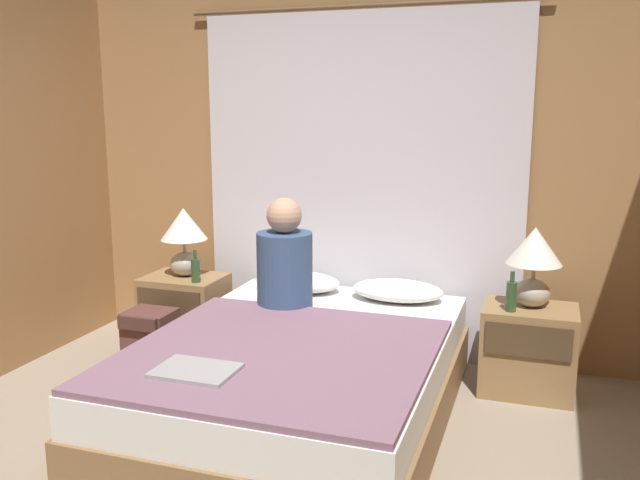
# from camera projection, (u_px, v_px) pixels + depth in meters

# --- Properties ---
(wall_back) EXTENTS (3.99, 0.06, 2.50)m
(wall_back) POSITION_uv_depth(u_px,v_px,m) (362.00, 164.00, 4.40)
(wall_back) COLOR #A37547
(wall_back) RESTS_ON ground_plane
(curtain_panel) EXTENTS (2.30, 0.03, 2.23)m
(curtain_panel) POSITION_uv_depth(u_px,v_px,m) (359.00, 186.00, 4.37)
(curtain_panel) COLOR silver
(curtain_panel) RESTS_ON ground_plane
(bed) EXTENTS (1.49, 2.08, 0.45)m
(bed) POSITION_uv_depth(u_px,v_px,m) (301.00, 379.00, 3.53)
(bed) COLOR olive
(bed) RESTS_ON ground_plane
(nightstand_left) EXTENTS (0.52, 0.41, 0.50)m
(nightstand_left) POSITION_uv_depth(u_px,v_px,m) (185.00, 312.00, 4.56)
(nightstand_left) COLOR #937047
(nightstand_left) RESTS_ON ground_plane
(nightstand_right) EXTENTS (0.52, 0.41, 0.50)m
(nightstand_right) POSITION_uv_depth(u_px,v_px,m) (528.00, 350.00, 3.87)
(nightstand_right) COLOR #937047
(nightstand_right) RESTS_ON ground_plane
(lamp_left) EXTENTS (0.31, 0.31, 0.46)m
(lamp_left) POSITION_uv_depth(u_px,v_px,m) (184.00, 234.00, 4.49)
(lamp_left) COLOR #B2A899
(lamp_left) RESTS_ON nightstand_left
(lamp_right) EXTENTS (0.31, 0.31, 0.46)m
(lamp_right) POSITION_uv_depth(u_px,v_px,m) (534.00, 257.00, 3.79)
(lamp_right) COLOR #B2A899
(lamp_right) RESTS_ON nightstand_right
(pillow_left) EXTENTS (0.56, 0.35, 0.12)m
(pillow_left) POSITION_uv_depth(u_px,v_px,m) (297.00, 282.00, 4.34)
(pillow_left) COLOR white
(pillow_left) RESTS_ON bed
(pillow_right) EXTENTS (0.56, 0.35, 0.12)m
(pillow_right) POSITION_uv_depth(u_px,v_px,m) (397.00, 290.00, 4.13)
(pillow_right) COLOR white
(pillow_right) RESTS_ON bed
(blanket_on_bed) EXTENTS (1.43, 1.43, 0.03)m
(blanket_on_bed) POSITION_uv_depth(u_px,v_px,m) (279.00, 353.00, 3.21)
(blanket_on_bed) COLOR slate
(blanket_on_bed) RESTS_ON bed
(person_left_in_bed) EXTENTS (0.33, 0.33, 0.65)m
(person_left_in_bed) POSITION_uv_depth(u_px,v_px,m) (285.00, 262.00, 3.94)
(person_left_in_bed) COLOR #38517A
(person_left_in_bed) RESTS_ON bed
(beer_bottle_on_left_stand) EXTENTS (0.06, 0.06, 0.21)m
(beer_bottle_on_left_stand) POSITION_uv_depth(u_px,v_px,m) (196.00, 270.00, 4.35)
(beer_bottle_on_left_stand) COLOR #2D4C28
(beer_bottle_on_left_stand) RESTS_ON nightstand_left
(beer_bottle_on_right_stand) EXTENTS (0.06, 0.06, 0.23)m
(beer_bottle_on_right_stand) POSITION_uv_depth(u_px,v_px,m) (511.00, 296.00, 3.73)
(beer_bottle_on_right_stand) COLOR #2D4C28
(beer_bottle_on_right_stand) RESTS_ON nightstand_right
(laptop_on_bed) EXTENTS (0.35, 0.26, 0.02)m
(laptop_on_bed) POSITION_uv_depth(u_px,v_px,m) (196.00, 371.00, 2.94)
(laptop_on_bed) COLOR #9EA0A5
(laptop_on_bed) RESTS_ON blanket_on_bed
(backpack_on_floor) EXTENTS (0.29, 0.27, 0.39)m
(backpack_on_floor) POSITION_uv_depth(u_px,v_px,m) (151.00, 337.00, 4.17)
(backpack_on_floor) COLOR brown
(backpack_on_floor) RESTS_ON ground_plane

